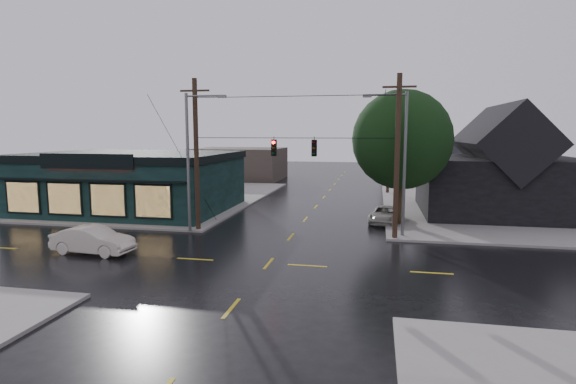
% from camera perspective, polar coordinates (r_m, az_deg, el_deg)
% --- Properties ---
extents(ground_plane, '(160.00, 160.00, 0.00)m').
position_cam_1_polar(ground_plane, '(23.24, -2.47, -9.06)').
color(ground_plane, black).
extents(sidewalk_nw, '(28.00, 28.00, 0.15)m').
position_cam_1_polar(sidewalk_nw, '(49.16, -19.87, -0.55)').
color(sidewalk_nw, gray).
rests_on(sidewalk_nw, ground).
extents(sidewalk_ne, '(28.00, 28.00, 0.15)m').
position_cam_1_polar(sidewalk_ne, '(44.63, 30.33, -1.93)').
color(sidewalk_ne, gray).
rests_on(sidewalk_ne, ground).
extents(pizza_shop, '(16.30, 12.34, 4.90)m').
position_cam_1_polar(pizza_shop, '(40.30, -19.09, 1.34)').
color(pizza_shop, black).
rests_on(pizza_shop, ground).
extents(ne_building, '(12.60, 11.60, 8.75)m').
position_cam_1_polar(ne_building, '(39.88, 25.35, 3.73)').
color(ne_building, black).
rests_on(ne_building, ground).
extents(corner_tree, '(7.03, 7.03, 9.51)m').
position_cam_1_polar(corner_tree, '(32.81, 14.29, 6.42)').
color(corner_tree, black).
rests_on(corner_tree, ground).
extents(utility_pole_nw, '(2.00, 0.32, 10.15)m').
position_cam_1_polar(utility_pole_nw, '(31.22, -11.30, -4.86)').
color(utility_pole_nw, black).
rests_on(utility_pole_nw, ground).
extents(utility_pole_ne, '(2.00, 0.32, 10.15)m').
position_cam_1_polar(utility_pole_ne, '(28.93, 13.37, -5.92)').
color(utility_pole_ne, black).
rests_on(utility_pole_ne, ground).
extents(utility_pole_far_a, '(2.00, 0.32, 9.65)m').
position_cam_1_polar(utility_pole_far_a, '(50.08, 12.50, -0.22)').
color(utility_pole_far_a, black).
rests_on(utility_pole_far_a, ground).
extents(utility_pole_far_b, '(2.00, 0.32, 9.15)m').
position_cam_1_polar(utility_pole_far_b, '(69.95, 12.17, 1.97)').
color(utility_pole_far_b, black).
rests_on(utility_pole_far_b, ground).
extents(utility_pole_far_c, '(2.00, 0.32, 9.15)m').
position_cam_1_polar(utility_pole_far_c, '(89.88, 11.99, 3.18)').
color(utility_pole_far_c, black).
rests_on(utility_pole_far_c, ground).
extents(span_signal_assembly, '(13.00, 0.48, 1.23)m').
position_cam_1_polar(span_signal_assembly, '(28.62, 0.75, 5.68)').
color(span_signal_assembly, black).
rests_on(span_signal_assembly, ground).
extents(streetlight_nw, '(5.40, 0.30, 9.15)m').
position_cam_1_polar(streetlight_nw, '(30.71, -12.32, -5.10)').
color(streetlight_nw, slate).
rests_on(streetlight_nw, ground).
extents(streetlight_ne, '(5.40, 0.30, 9.15)m').
position_cam_1_polar(streetlight_ne, '(29.63, 14.29, -5.63)').
color(streetlight_ne, slate).
rests_on(streetlight_ne, ground).
extents(bg_building_west, '(12.00, 10.00, 4.40)m').
position_cam_1_polar(bg_building_west, '(64.73, -6.15, 3.61)').
color(bg_building_west, '#41372F').
rests_on(bg_building_west, ground).
extents(bg_building_east, '(14.00, 12.00, 5.60)m').
position_cam_1_polar(bg_building_east, '(67.59, 20.37, 3.85)').
color(bg_building_east, '#27262B').
rests_on(bg_building_east, ground).
extents(sedan_cream, '(4.68, 1.92, 1.51)m').
position_cam_1_polar(sedan_cream, '(27.12, -23.53, -5.62)').
color(sedan_cream, beige).
rests_on(sedan_cream, ground).
extents(suv_silver, '(2.67, 4.62, 1.21)m').
position_cam_1_polar(suv_silver, '(33.99, 12.24, -2.83)').
color(suv_silver, '#A8A69B').
rests_on(suv_silver, ground).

